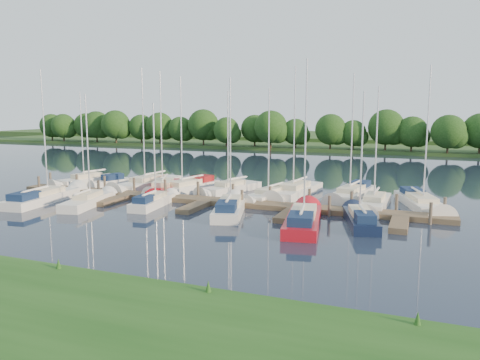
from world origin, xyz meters
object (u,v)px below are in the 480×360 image
at_px(sailboat_n_5, 230,190).
at_px(sailboat_s_2, 154,202).
at_px(sailboat_n_0, 87,182).
at_px(dock, 206,202).
at_px(motorboat, 112,182).

height_order(sailboat_n_5, sailboat_s_2, sailboat_n_5).
xyz_separation_m(sailboat_n_5, sailboat_s_2, (-3.45, -8.52, 0.05)).
relative_size(sailboat_n_5, sailboat_s_2, 1.14).
bearing_deg(sailboat_n_0, dock, 178.70).
bearing_deg(sailboat_n_0, sailboat_n_5, -160.57).
distance_m(dock, sailboat_s_2, 4.43).
distance_m(sailboat_n_0, sailboat_n_5, 16.58).
bearing_deg(motorboat, sailboat_s_2, 160.26).
bearing_deg(sailboat_n_5, sailboat_s_2, 88.05).
xyz_separation_m(sailboat_n_0, motorboat, (2.77, 0.71, 0.04)).
xyz_separation_m(sailboat_n_0, sailboat_n_5, (16.54, 1.19, -0.01)).
bearing_deg(sailboat_s_2, motorboat, 135.62).
relative_size(dock, motorboat, 8.25).
height_order(sailboat_n_0, sailboat_n_5, sailboat_n_0).
xyz_separation_m(sailboat_n_0, sailboat_s_2, (13.09, -7.33, 0.04)).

